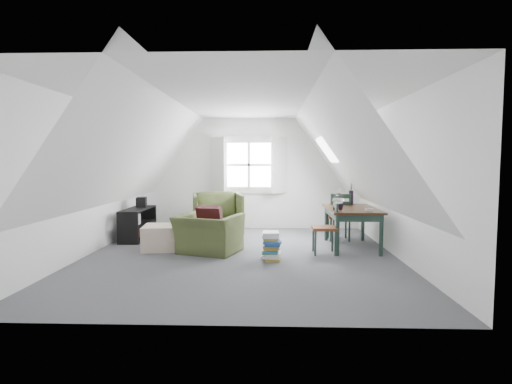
{
  "coord_description": "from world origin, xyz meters",
  "views": [
    {
      "loc": [
        0.46,
        -6.35,
        1.53
      ],
      "look_at": [
        0.23,
        0.6,
        1.0
      ],
      "focal_mm": 28.0,
      "sensor_mm": 36.0,
      "label": 1
    }
  ],
  "objects_px": {
    "dining_chair_near": "(326,227)",
    "ottoman": "(162,237)",
    "dining_table": "(352,213)",
    "dining_chair_far": "(339,216)",
    "armchair_far": "(218,237)",
    "magazine_stack": "(271,246)",
    "media_shelf": "(137,225)",
    "armchair_near": "(209,253)"
  },
  "relations": [
    {
      "from": "dining_chair_near",
      "to": "ottoman",
      "type": "bearing_deg",
      "value": -107.21
    },
    {
      "from": "armchair_far",
      "to": "media_shelf",
      "type": "height_order",
      "value": "media_shelf"
    },
    {
      "from": "dining_table",
      "to": "dining_chair_near",
      "type": "distance_m",
      "value": 0.73
    },
    {
      "from": "dining_chair_far",
      "to": "media_shelf",
      "type": "relative_size",
      "value": 0.78
    },
    {
      "from": "dining_table",
      "to": "magazine_stack",
      "type": "distance_m",
      "value": 1.75
    },
    {
      "from": "dining_chair_far",
      "to": "armchair_far",
      "type": "bearing_deg",
      "value": -7.62
    },
    {
      "from": "dining_table",
      "to": "magazine_stack",
      "type": "relative_size",
      "value": 3.26
    },
    {
      "from": "armchair_far",
      "to": "armchair_near",
      "type": "bearing_deg",
      "value": -100.39
    },
    {
      "from": "dining_chair_near",
      "to": "media_shelf",
      "type": "height_order",
      "value": "dining_chair_near"
    },
    {
      "from": "dining_table",
      "to": "dining_chair_far",
      "type": "bearing_deg",
      "value": 103.45
    },
    {
      "from": "armchair_near",
      "to": "armchair_far",
      "type": "distance_m",
      "value": 1.43
    },
    {
      "from": "armchair_near",
      "to": "armchair_far",
      "type": "bearing_deg",
      "value": -69.5
    },
    {
      "from": "armchair_near",
      "to": "media_shelf",
      "type": "bearing_deg",
      "value": -16.14
    },
    {
      "from": "armchair_far",
      "to": "media_shelf",
      "type": "bearing_deg",
      "value": 179.5
    },
    {
      "from": "ottoman",
      "to": "dining_chair_near",
      "type": "relative_size",
      "value": 0.74
    },
    {
      "from": "ottoman",
      "to": "dining_chair_near",
      "type": "bearing_deg",
      "value": -4.73
    },
    {
      "from": "dining_chair_far",
      "to": "dining_chair_near",
      "type": "distance_m",
      "value": 1.2
    },
    {
      "from": "armchair_far",
      "to": "magazine_stack",
      "type": "height_order",
      "value": "armchair_far"
    },
    {
      "from": "dining_table",
      "to": "dining_chair_far",
      "type": "xyz_separation_m",
      "value": [
        -0.11,
        0.64,
        -0.14
      ]
    },
    {
      "from": "armchair_far",
      "to": "ottoman",
      "type": "relative_size",
      "value": 1.57
    },
    {
      "from": "dining_chair_near",
      "to": "media_shelf",
      "type": "bearing_deg",
      "value": -120.04
    },
    {
      "from": "armchair_near",
      "to": "dining_chair_near",
      "type": "bearing_deg",
      "value": -160.95
    },
    {
      "from": "armchair_near",
      "to": "magazine_stack",
      "type": "bearing_deg",
      "value": 175.65
    },
    {
      "from": "armchair_far",
      "to": "dining_chair_near",
      "type": "distance_m",
      "value": 2.49
    },
    {
      "from": "armchair_far",
      "to": "dining_chair_far",
      "type": "height_order",
      "value": "dining_chair_far"
    },
    {
      "from": "media_shelf",
      "to": "armchair_far",
      "type": "bearing_deg",
      "value": 6.61
    },
    {
      "from": "dining_table",
      "to": "media_shelf",
      "type": "height_order",
      "value": "dining_table"
    },
    {
      "from": "dining_table",
      "to": "dining_chair_near",
      "type": "bearing_deg",
      "value": -132.24
    },
    {
      "from": "media_shelf",
      "to": "magazine_stack",
      "type": "height_order",
      "value": "media_shelf"
    },
    {
      "from": "armchair_far",
      "to": "dining_chair_near",
      "type": "relative_size",
      "value": 1.17
    },
    {
      "from": "dining_chair_far",
      "to": "magazine_stack",
      "type": "relative_size",
      "value": 2.11
    },
    {
      "from": "ottoman",
      "to": "dining_table",
      "type": "relative_size",
      "value": 0.44
    },
    {
      "from": "dining_chair_near",
      "to": "media_shelf",
      "type": "relative_size",
      "value": 0.72
    },
    {
      "from": "dining_table",
      "to": "media_shelf",
      "type": "bearing_deg",
      "value": 175.21
    },
    {
      "from": "armchair_far",
      "to": "dining_chair_far",
      "type": "bearing_deg",
      "value": -18.9
    },
    {
      "from": "dining_table",
      "to": "dining_chair_far",
      "type": "relative_size",
      "value": 1.55
    },
    {
      "from": "armchair_near",
      "to": "armchair_far",
      "type": "relative_size",
      "value": 0.99
    },
    {
      "from": "magazine_stack",
      "to": "armchair_far",
      "type": "bearing_deg",
      "value": 119.94
    },
    {
      "from": "armchair_near",
      "to": "dining_chair_near",
      "type": "distance_m",
      "value": 2.01
    },
    {
      "from": "armchair_near",
      "to": "dining_chair_far",
      "type": "xyz_separation_m",
      "value": [
        2.37,
        1.13,
        0.48
      ]
    },
    {
      "from": "armchair_near",
      "to": "ottoman",
      "type": "height_order",
      "value": "ottoman"
    },
    {
      "from": "dining_chair_near",
      "to": "armchair_far",
      "type": "bearing_deg",
      "value": -138.09
    }
  ]
}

